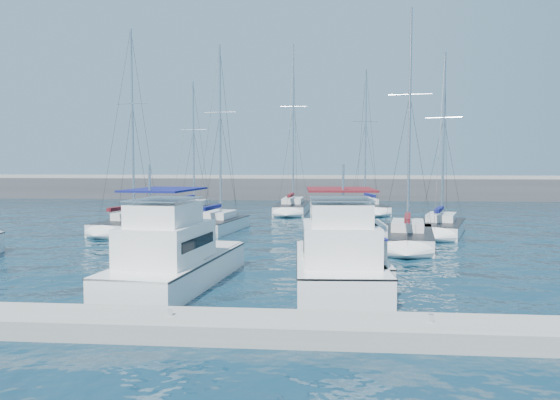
# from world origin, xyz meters

# --- Properties ---
(ground) EXTENTS (220.00, 220.00, 0.00)m
(ground) POSITION_xyz_m (0.00, 0.00, 0.00)
(ground) COLOR black
(ground) RESTS_ON ground
(breakwater) EXTENTS (160.00, 6.00, 4.45)m
(breakwater) POSITION_xyz_m (0.00, 52.00, 1.05)
(breakwater) COLOR #424244
(breakwater) RESTS_ON ground
(dock) EXTENTS (40.00, 2.20, 0.60)m
(dock) POSITION_xyz_m (0.00, -11.00, 0.30)
(dock) COLOR gray
(dock) RESTS_ON ground
(dock_cleat_centre) EXTENTS (0.16, 0.16, 0.25)m
(dock_cleat_centre) POSITION_xyz_m (0.00, -11.00, 0.72)
(dock_cleat_centre) COLOR silver
(dock_cleat_centre) RESTS_ON dock
(dock_cleat_near_stbd) EXTENTS (0.16, 0.16, 0.25)m
(dock_cleat_near_stbd) POSITION_xyz_m (8.00, -11.00, 0.72)
(dock_cleat_near_stbd) COLOR silver
(dock_cleat_near_stbd) RESTS_ON dock
(motor_yacht_port_inner) EXTENTS (4.45, 10.07, 4.69)m
(motor_yacht_port_inner) POSITION_xyz_m (-1.75, -4.47, 1.13)
(motor_yacht_port_inner) COLOR white
(motor_yacht_port_inner) RESTS_ON ground
(motor_yacht_stbd_inner) EXTENTS (4.20, 9.48, 4.69)m
(motor_yacht_stbd_inner) POSITION_xyz_m (5.35, -3.72, 1.13)
(motor_yacht_stbd_inner) COLOR white
(motor_yacht_stbd_inner) RESTS_ON ground
(motor_yacht_stbd_outer) EXTENTS (3.10, 6.16, 3.20)m
(motor_yacht_stbd_outer) POSITION_xyz_m (6.06, -3.30, 0.94)
(motor_yacht_stbd_outer) COLOR silver
(motor_yacht_stbd_outer) RESTS_ON ground
(sailboat_mid_a) EXTENTS (4.40, 7.28, 15.81)m
(sailboat_mid_a) POSITION_xyz_m (-10.25, 12.86, 0.55)
(sailboat_mid_a) COLOR silver
(sailboat_mid_a) RESTS_ON ground
(sailboat_mid_c) EXTENTS (4.12, 7.83, 14.82)m
(sailboat_mid_c) POSITION_xyz_m (-3.73, 14.33, 0.54)
(sailboat_mid_c) COLOR white
(sailboat_mid_c) RESTS_ON ground
(sailboat_mid_d) EXTENTS (4.45, 9.31, 15.67)m
(sailboat_mid_d) POSITION_xyz_m (10.00, 8.24, 0.52)
(sailboat_mid_d) COLOR silver
(sailboat_mid_d) RESTS_ON ground
(sailboat_mid_e) EXTENTS (5.13, 8.07, 13.89)m
(sailboat_mid_e) POSITION_xyz_m (13.24, 14.01, 0.52)
(sailboat_mid_e) COLOR white
(sailboat_mid_e) RESTS_ON ground
(sailboat_back_a) EXTENTS (4.14, 9.00, 13.73)m
(sailboat_back_a) POSITION_xyz_m (-8.77, 25.73, 0.51)
(sailboat_back_a) COLOR white
(sailboat_back_a) RESTS_ON ground
(sailboat_back_b) EXTENTS (3.43, 9.76, 18.26)m
(sailboat_back_b) POSITION_xyz_m (1.00, 30.63, 0.55)
(sailboat_back_b) COLOR silver
(sailboat_back_b) RESTS_ON ground
(sailboat_back_c) EXTENTS (4.42, 9.05, 15.56)m
(sailboat_back_c) POSITION_xyz_m (8.90, 31.04, 0.53)
(sailboat_back_c) COLOR white
(sailboat_back_c) RESTS_ON ground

